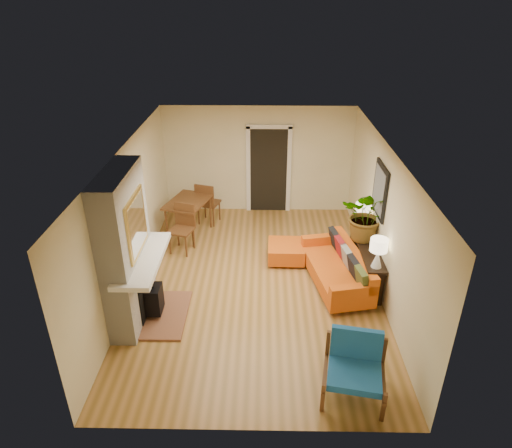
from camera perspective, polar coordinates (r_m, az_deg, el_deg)
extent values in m
plane|color=#B58245|center=(8.71, -0.02, -7.34)|extent=(6.50, 6.50, 0.00)
plane|color=white|center=(7.54, -0.03, 9.13)|extent=(6.50, 6.50, 0.00)
plane|color=#F4E8BE|center=(11.04, 0.29, 7.99)|extent=(4.50, 0.00, 4.50)
plane|color=#F4E8BE|center=(5.36, -0.69, -15.72)|extent=(4.50, 0.00, 4.50)
plane|color=#F4E8BE|center=(8.39, -15.59, 0.41)|extent=(0.00, 6.50, 6.50)
plane|color=#F4E8BE|center=(8.31, 15.67, 0.16)|extent=(0.00, 6.50, 6.50)
cube|color=black|center=(11.09, 1.58, 6.71)|extent=(0.88, 0.06, 2.10)
cube|color=white|center=(11.09, -0.97, 6.71)|extent=(0.10, 0.08, 2.18)
cube|color=white|center=(11.10, 4.13, 6.66)|extent=(0.10, 0.08, 2.18)
cube|color=white|center=(10.75, 1.66, 12.09)|extent=(1.08, 0.08, 0.10)
cube|color=black|center=(8.47, 15.25, 4.10)|extent=(0.04, 0.85, 0.95)
cube|color=slate|center=(8.47, 15.09, 4.11)|extent=(0.01, 0.70, 0.80)
cube|color=black|center=(8.63, -14.83, 2.17)|extent=(0.06, 0.95, 0.02)
cube|color=black|center=(8.51, -15.07, 4.00)|extent=(0.06, 0.95, 0.02)
cube|color=white|center=(7.23, -16.57, 0.76)|extent=(0.42, 1.50, 1.48)
cube|color=white|center=(7.87, -15.32, -7.72)|extent=(0.42, 1.50, 1.12)
cube|color=white|center=(7.51, -14.00, -4.30)|extent=(0.60, 1.68, 0.08)
cube|color=black|center=(7.88, -13.70, -8.45)|extent=(0.03, 0.72, 0.78)
cube|color=brown|center=(8.07, -11.30, -11.02)|extent=(0.75, 1.30, 0.04)
cube|color=black|center=(7.92, -12.80, -9.13)|extent=(0.30, 0.36, 0.48)
cylinder|color=black|center=(7.67, -13.13, -6.48)|extent=(0.10, 0.10, 0.40)
cube|color=gold|center=(7.21, -14.75, -0.03)|extent=(0.04, 0.95, 0.95)
cube|color=silver|center=(7.21, -14.60, -0.03)|extent=(0.01, 0.82, 0.82)
cylinder|color=silver|center=(8.04, 9.59, -10.74)|extent=(0.04, 0.04, 0.09)
cylinder|color=silver|center=(8.26, 13.90, -10.09)|extent=(0.04, 0.04, 0.09)
cylinder|color=silver|center=(9.38, 6.25, -4.41)|extent=(0.04, 0.04, 0.09)
cylinder|color=silver|center=(9.56, 9.99, -4.02)|extent=(0.04, 0.04, 0.09)
cube|color=#E54715|center=(8.69, 9.90, -6.08)|extent=(1.19, 2.06, 0.28)
cube|color=#E54715|center=(8.64, 12.09, -4.17)|extent=(0.55, 1.94, 0.32)
cube|color=#E54715|center=(7.88, 12.13, -8.14)|extent=(0.85, 0.32, 0.18)
cube|color=#E54715|center=(9.28, 8.25, -1.94)|extent=(0.85, 0.32, 0.18)
cube|color=#495524|center=(8.00, 13.13, -6.72)|extent=(0.25, 0.40, 0.38)
cube|color=black|center=(8.28, 12.19, -5.32)|extent=(0.25, 0.40, 0.38)
cube|color=gray|center=(8.57, 11.31, -4.02)|extent=(0.25, 0.40, 0.38)
cube|color=maroon|center=(8.83, 10.59, -2.95)|extent=(0.25, 0.40, 0.38)
cube|color=black|center=(9.13, 9.82, -1.81)|extent=(0.25, 0.40, 0.38)
cylinder|color=silver|center=(9.14, 1.93, -5.30)|extent=(0.04, 0.04, 0.06)
cylinder|color=silver|center=(9.16, 5.66, -5.36)|extent=(0.04, 0.04, 0.06)
cylinder|color=silver|center=(9.64, 1.96, -3.41)|extent=(0.04, 0.04, 0.06)
cylinder|color=silver|center=(9.66, 5.48, -3.46)|extent=(0.04, 0.04, 0.06)
cube|color=#E54715|center=(9.30, 3.79, -3.39)|extent=(0.74, 0.74, 0.31)
cube|color=brown|center=(6.58, 8.63, -17.91)|extent=(0.20, 0.80, 0.05)
cube|color=brown|center=(6.39, 8.35, -20.67)|extent=(0.06, 0.06, 0.47)
cube|color=brown|center=(6.79, 8.88, -15.51)|extent=(0.06, 0.06, 0.75)
cube|color=brown|center=(6.62, 15.62, -18.44)|extent=(0.20, 0.80, 0.05)
cube|color=brown|center=(6.44, 15.65, -21.19)|extent=(0.06, 0.06, 0.47)
cube|color=brown|center=(6.84, 15.55, -16.03)|extent=(0.06, 0.06, 0.75)
cube|color=#1E65B4|center=(6.54, 12.19, -17.81)|extent=(0.81, 0.78, 0.11)
cube|color=#1E65B4|center=(6.60, 12.45, -14.29)|extent=(0.72, 0.31, 0.44)
cube|color=brown|center=(10.08, -8.50, 2.78)|extent=(1.06, 1.28, 0.04)
cylinder|color=brown|center=(10.03, -11.10, -0.26)|extent=(0.06, 0.06, 0.79)
cylinder|color=brown|center=(9.76, -7.92, -0.79)|extent=(0.06, 0.06, 0.79)
cylinder|color=brown|center=(10.77, -8.73, 1.96)|extent=(0.06, 0.06, 0.79)
cylinder|color=brown|center=(10.52, -5.72, 1.52)|extent=(0.06, 0.06, 0.79)
cube|color=brown|center=(9.59, -9.35, -0.79)|extent=(0.58, 0.58, 0.04)
cube|color=brown|center=(9.64, -8.88, 1.24)|extent=(0.45, 0.18, 0.51)
cylinder|color=brown|center=(9.65, -10.72, -2.44)|extent=(0.04, 0.04, 0.48)
cylinder|color=brown|center=(9.49, -8.73, -2.81)|extent=(0.04, 0.04, 0.48)
cylinder|color=brown|center=(9.93, -9.72, -1.43)|extent=(0.04, 0.04, 0.48)
cylinder|color=brown|center=(9.77, -7.77, -1.77)|extent=(0.04, 0.04, 0.48)
cube|color=brown|center=(10.73, -5.93, 2.63)|extent=(0.58, 0.58, 0.04)
cube|color=brown|center=(10.44, -6.49, 3.52)|extent=(0.45, 0.18, 0.51)
cylinder|color=brown|center=(10.76, -7.18, 1.14)|extent=(0.04, 0.04, 0.48)
cylinder|color=brown|center=(10.62, -5.34, 0.86)|extent=(0.04, 0.04, 0.48)
cylinder|color=brown|center=(11.07, -6.37, 1.95)|extent=(0.04, 0.04, 0.48)
cylinder|color=brown|center=(10.93, -4.58, 1.69)|extent=(0.04, 0.04, 0.48)
cube|color=black|center=(8.72, 13.74, -2.74)|extent=(0.34, 1.85, 0.05)
cube|color=black|center=(8.21, 14.63, -7.89)|extent=(0.30, 0.04, 0.68)
cube|color=black|center=(9.62, 12.53, -2.06)|extent=(0.30, 0.04, 0.68)
cone|color=white|center=(8.02, 14.89, -4.27)|extent=(0.18, 0.18, 0.30)
cylinder|color=white|center=(7.93, 15.05, -3.16)|extent=(0.03, 0.03, 0.06)
cylinder|color=#FFEABF|center=(7.88, 15.13, -2.53)|extent=(0.30, 0.30, 0.22)
cone|color=white|center=(9.22, 13.05, 0.30)|extent=(0.18, 0.18, 0.30)
cylinder|color=white|center=(9.14, 13.17, 1.30)|extent=(0.03, 0.03, 0.06)
cylinder|color=#FFEABF|center=(9.10, 13.24, 1.87)|extent=(0.30, 0.30, 0.22)
imported|color=#1E5919|center=(8.68, 13.76, 1.07)|extent=(1.13, 1.06, 1.01)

